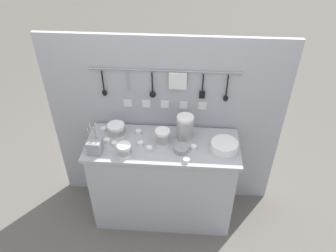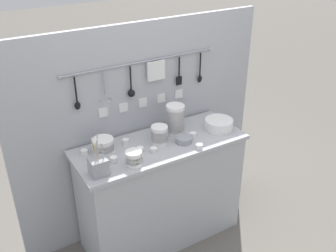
{
  "view_description": "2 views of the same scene",
  "coord_description": "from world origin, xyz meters",
  "px_view_note": "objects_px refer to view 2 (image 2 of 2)",
  "views": [
    {
      "loc": [
        0.2,
        -2.12,
        2.71
      ],
      "look_at": [
        0.05,
        -0.02,
        1.11
      ],
      "focal_mm": 35.0,
      "sensor_mm": 36.0,
      "label": 1
    },
    {
      "loc": [
        -1.24,
        -2.2,
        2.4
      ],
      "look_at": [
        0.06,
        -0.02,
        1.04
      ],
      "focal_mm": 42.0,
      "sensor_mm": 36.0,
      "label": 2
    }
  ],
  "objects_px": {
    "bowl_stack_wide_centre": "(103,146)",
    "bowl_stack_tall_left": "(175,119)",
    "bowl_stack_back_corner": "(134,158)",
    "cup_by_caddy": "(126,141)",
    "plate_stack": "(219,124)",
    "cup_front_right": "(199,146)",
    "cup_back_right": "(140,150)",
    "bowl_stack_short_front": "(159,135)",
    "cutlery_caddy": "(98,166)",
    "steel_mixing_bowl": "(184,140)",
    "cup_beside_plates": "(101,160)",
    "cup_mid_row": "(114,159)",
    "cup_edge_near": "(154,150)",
    "cup_front_left": "(193,135)",
    "cup_centre": "(84,152)"
  },
  "relations": [
    {
      "from": "bowl_stack_back_corner",
      "to": "cup_front_right",
      "type": "xyz_separation_m",
      "value": [
        0.51,
        -0.05,
        -0.04
      ]
    },
    {
      "from": "bowl_stack_tall_left",
      "to": "cup_back_right",
      "type": "distance_m",
      "value": 0.4
    },
    {
      "from": "plate_stack",
      "to": "cup_front_left",
      "type": "relative_size",
      "value": 4.37
    },
    {
      "from": "bowl_stack_back_corner",
      "to": "cup_beside_plates",
      "type": "distance_m",
      "value": 0.24
    },
    {
      "from": "bowl_stack_wide_centre",
      "to": "cup_edge_near",
      "type": "distance_m",
      "value": 0.36
    },
    {
      "from": "bowl_stack_tall_left",
      "to": "bowl_stack_back_corner",
      "type": "xyz_separation_m",
      "value": [
        -0.48,
        -0.25,
        -0.06
      ]
    },
    {
      "from": "bowl_stack_short_front",
      "to": "cup_edge_near",
      "type": "height_order",
      "value": "bowl_stack_short_front"
    },
    {
      "from": "bowl_stack_tall_left",
      "to": "cutlery_caddy",
      "type": "relative_size",
      "value": 0.85
    },
    {
      "from": "bowl_stack_tall_left",
      "to": "cup_by_caddy",
      "type": "bearing_deg",
      "value": 174.31
    },
    {
      "from": "cup_front_left",
      "to": "cup_beside_plates",
      "type": "bearing_deg",
      "value": 177.15
    },
    {
      "from": "bowl_stack_wide_centre",
      "to": "bowl_stack_tall_left",
      "type": "bearing_deg",
      "value": -0.81
    },
    {
      "from": "plate_stack",
      "to": "cup_back_right",
      "type": "height_order",
      "value": "plate_stack"
    },
    {
      "from": "bowl_stack_wide_centre",
      "to": "bowl_stack_back_corner",
      "type": "bearing_deg",
      "value": -65.74
    },
    {
      "from": "bowl_stack_tall_left",
      "to": "steel_mixing_bowl",
      "type": "bearing_deg",
      "value": -98.08
    },
    {
      "from": "bowl_stack_tall_left",
      "to": "plate_stack",
      "type": "relative_size",
      "value": 1.04
    },
    {
      "from": "cup_edge_near",
      "to": "bowl_stack_short_front",
      "type": "bearing_deg",
      "value": 43.89
    },
    {
      "from": "steel_mixing_bowl",
      "to": "cup_beside_plates",
      "type": "xyz_separation_m",
      "value": [
        -0.64,
        0.07,
        -0.0
      ]
    },
    {
      "from": "cup_by_caddy",
      "to": "cup_mid_row",
      "type": "height_order",
      "value": "same"
    },
    {
      "from": "cutlery_caddy",
      "to": "cup_edge_near",
      "type": "relative_size",
      "value": 5.38
    },
    {
      "from": "bowl_stack_wide_centre",
      "to": "cup_back_right",
      "type": "height_order",
      "value": "bowl_stack_wide_centre"
    },
    {
      "from": "cutlery_caddy",
      "to": "cup_beside_plates",
      "type": "relative_size",
      "value": 5.38
    },
    {
      "from": "bowl_stack_tall_left",
      "to": "cup_beside_plates",
      "type": "height_order",
      "value": "bowl_stack_tall_left"
    },
    {
      "from": "plate_stack",
      "to": "cup_front_right",
      "type": "height_order",
      "value": "plate_stack"
    },
    {
      "from": "bowl_stack_short_front",
      "to": "cup_beside_plates",
      "type": "xyz_separation_m",
      "value": [
        -0.47,
        -0.02,
        -0.05
      ]
    },
    {
      "from": "bowl_stack_short_front",
      "to": "steel_mixing_bowl",
      "type": "height_order",
      "value": "bowl_stack_short_front"
    },
    {
      "from": "bowl_stack_wide_centre",
      "to": "cup_front_left",
      "type": "relative_size",
      "value": 2.94
    },
    {
      "from": "steel_mixing_bowl",
      "to": "cup_front_right",
      "type": "distance_m",
      "value": 0.14
    },
    {
      "from": "cup_mid_row",
      "to": "cup_by_caddy",
      "type": "bearing_deg",
      "value": 45.13
    },
    {
      "from": "bowl_stack_short_front",
      "to": "cup_centre",
      "type": "distance_m",
      "value": 0.56
    },
    {
      "from": "cup_front_left",
      "to": "cup_front_right",
      "type": "relative_size",
      "value": 1.0
    },
    {
      "from": "cup_edge_near",
      "to": "cup_back_right",
      "type": "distance_m",
      "value": 0.1
    },
    {
      "from": "bowl_stack_wide_centre",
      "to": "bowl_stack_back_corner",
      "type": "relative_size",
      "value": 1.33
    },
    {
      "from": "plate_stack",
      "to": "cup_beside_plates",
      "type": "bearing_deg",
      "value": 178.23
    },
    {
      "from": "cup_by_caddy",
      "to": "cup_mid_row",
      "type": "bearing_deg",
      "value": -134.87
    },
    {
      "from": "bowl_stack_back_corner",
      "to": "cup_by_caddy",
      "type": "distance_m",
      "value": 0.3
    },
    {
      "from": "bowl_stack_short_front",
      "to": "plate_stack",
      "type": "height_order",
      "value": "bowl_stack_short_front"
    },
    {
      "from": "bowl_stack_back_corner",
      "to": "bowl_stack_tall_left",
      "type": "bearing_deg",
      "value": 27.07
    },
    {
      "from": "cutlery_caddy",
      "to": "cup_by_caddy",
      "type": "height_order",
      "value": "cutlery_caddy"
    },
    {
      "from": "bowl_stack_tall_left",
      "to": "bowl_stack_short_front",
      "type": "distance_m",
      "value": 0.21
    },
    {
      "from": "bowl_stack_wide_centre",
      "to": "cutlery_caddy",
      "type": "xyz_separation_m",
      "value": [
        -0.13,
        -0.23,
        0.01
      ]
    },
    {
      "from": "cup_beside_plates",
      "to": "cup_by_caddy",
      "type": "bearing_deg",
      "value": 28.63
    },
    {
      "from": "bowl_stack_back_corner",
      "to": "cup_front_right",
      "type": "bearing_deg",
      "value": -5.66
    },
    {
      "from": "bowl_stack_back_corner",
      "to": "cup_front_right",
      "type": "relative_size",
      "value": 2.21
    },
    {
      "from": "cup_back_right",
      "to": "bowl_stack_back_corner",
      "type": "bearing_deg",
      "value": -131.29
    },
    {
      "from": "bowl_stack_short_front",
      "to": "cup_front_right",
      "type": "distance_m",
      "value": 0.31
    },
    {
      "from": "cup_mid_row",
      "to": "steel_mixing_bowl",
      "type": "bearing_deg",
      "value": -2.65
    },
    {
      "from": "bowl_stack_tall_left",
      "to": "cutlery_caddy",
      "type": "distance_m",
      "value": 0.76
    },
    {
      "from": "cup_by_caddy",
      "to": "cup_centre",
      "type": "bearing_deg",
      "value": 177.22
    },
    {
      "from": "bowl_stack_wide_centre",
      "to": "cutlery_caddy",
      "type": "relative_size",
      "value": 0.55
    },
    {
      "from": "bowl_stack_back_corner",
      "to": "bowl_stack_short_front",
      "type": "height_order",
      "value": "bowl_stack_short_front"
    }
  ]
}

